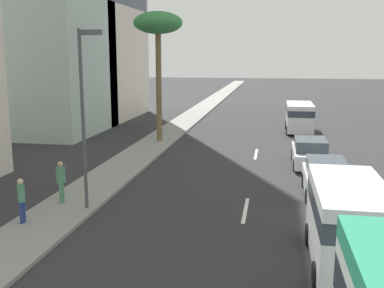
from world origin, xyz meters
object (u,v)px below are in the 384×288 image
(car_second, at_px, (310,153))
(pedestrian_near_lamp, at_px, (61,180))
(van_third, at_px, (300,116))
(pedestrian_mid_block, at_px, (21,199))
(palm_tree, at_px, (158,27))
(street_lamp, at_px, (85,101))
(car_fifth, at_px, (325,178))
(van_lead, at_px, (349,220))

(car_second, xyz_separation_m, pedestrian_near_lamp, (-9.40, 10.94, 0.39))
(van_third, height_order, pedestrian_mid_block, van_third)
(van_third, xyz_separation_m, palm_tree, (-6.60, 10.42, 6.95))
(pedestrian_near_lamp, height_order, street_lamp, street_lamp)
(pedestrian_mid_block, distance_m, street_lamp, 4.41)
(car_second, distance_m, car_fifth, 5.91)
(car_second, xyz_separation_m, palm_tree, (5.57, 10.40, 7.56))
(pedestrian_near_lamp, distance_m, street_lamp, 3.70)
(palm_tree, bearing_deg, pedestrian_near_lamp, 177.94)
(van_third, height_order, pedestrian_near_lamp, van_third)
(van_lead, distance_m, street_lamp, 10.70)
(palm_tree, xyz_separation_m, street_lamp, (-15.40, -0.86, -3.77))
(car_fifth, distance_m, street_lamp, 11.20)
(pedestrian_mid_block, height_order, street_lamp, street_lamp)
(van_lead, distance_m, palm_tree, 22.59)
(street_lamp, bearing_deg, car_fifth, -68.16)
(van_third, bearing_deg, pedestrian_near_lamp, 153.07)
(car_fifth, bearing_deg, van_third, 0.76)
(palm_tree, relative_size, street_lamp, 1.29)
(street_lamp, bearing_deg, pedestrian_near_lamp, 72.95)
(van_lead, height_order, van_third, van_lead)
(car_second, relative_size, pedestrian_near_lamp, 2.58)
(van_lead, bearing_deg, van_third, 0.28)
(car_fifth, distance_m, pedestrian_mid_block, 13.04)
(van_third, xyz_separation_m, pedestrian_near_lamp, (-21.57, 10.96, -0.22))
(pedestrian_near_lamp, bearing_deg, van_lead, 107.41)
(van_lead, relative_size, street_lamp, 0.69)
(car_second, height_order, van_third, van_third)
(pedestrian_mid_block, bearing_deg, car_second, -82.68)
(car_fifth, bearing_deg, van_lead, 179.09)
(van_lead, xyz_separation_m, pedestrian_mid_block, (1.30, 11.45, -0.38))
(car_second, distance_m, palm_tree, 14.02)
(car_second, bearing_deg, car_fifth, -177.53)
(car_fifth, bearing_deg, pedestrian_mid_block, 117.44)
(car_second, bearing_deg, van_third, -0.08)
(pedestrian_mid_block, relative_size, street_lamp, 0.24)
(van_lead, xyz_separation_m, pedestrian_near_lamp, (3.81, 11.08, -0.32))
(van_third, relative_size, palm_tree, 0.55)
(van_lead, relative_size, pedestrian_near_lamp, 2.74)
(van_third, bearing_deg, pedestrian_mid_block, 154.81)
(car_second, height_order, street_lamp, street_lamp)
(car_fifth, bearing_deg, pedestrian_near_lamp, 107.35)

